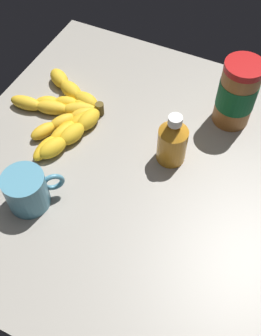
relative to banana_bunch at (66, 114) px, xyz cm
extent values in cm
cube|color=gray|center=(-5.62, -19.82, -3.72)|extent=(80.72, 77.24, 4.04)
ellipsoid|color=yellow|center=(5.65, -2.40, 0.19)|extent=(5.10, 7.37, 3.78)
ellipsoid|color=yellow|center=(7.21, 2.74, 0.19)|extent=(6.02, 7.66, 3.78)
ellipsoid|color=yellow|center=(9.63, 7.53, 0.19)|extent=(6.76, 7.72, 3.78)
ellipsoid|color=yellow|center=(4.34, -2.70, -0.17)|extent=(3.69, 6.12, 3.06)
ellipsoid|color=yellow|center=(3.35, 1.82, -0.17)|extent=(4.73, 6.48, 3.06)
ellipsoid|color=yellow|center=(1.46, 6.04, -0.17)|extent=(5.56, 6.56, 3.06)
ellipsoid|color=gold|center=(2.68, -2.20, -0.06)|extent=(6.55, 8.81, 3.29)
ellipsoid|color=gold|center=(0.33, 3.90, -0.06)|extent=(5.45, 8.79, 3.29)
ellipsoid|color=gold|center=(-0.95, 10.30, -0.06)|extent=(4.19, 8.51, 3.29)
ellipsoid|color=gold|center=(1.81, -3.72, -0.18)|extent=(6.75, 6.59, 3.04)
ellipsoid|color=gold|center=(-2.20, -0.56, -0.18)|extent=(7.02, 6.07, 3.04)
ellipsoid|color=gold|center=(-6.67, 1.89, -0.18)|extent=(7.09, 5.38, 3.04)
ellipsoid|color=gold|center=(0.75, -4.47, -0.18)|extent=(8.09, 6.11, 3.05)
ellipsoid|color=gold|center=(-4.84, -2.28, -0.18)|extent=(8.08, 5.00, 3.05)
ellipsoid|color=gold|center=(-10.73, -1.17, -0.18)|extent=(7.78, 3.73, 3.05)
ellipsoid|color=yellow|center=(0.54, -5.84, 0.19)|extent=(7.47, 4.82, 3.79)
ellipsoid|color=yellow|center=(-4.91, -4.65, 0.19)|extent=(7.74, 5.53, 3.79)
ellipsoid|color=yellow|center=(-10.17, -2.83, 0.19)|extent=(7.89, 6.17, 3.79)
cylinder|color=brown|center=(4.78, -6.50, 0.10)|extent=(2.00, 2.00, 3.00)
cylinder|color=#9E602D|center=(16.61, -34.96, 5.68)|extent=(8.44, 8.44, 14.77)
cylinder|color=#0F592D|center=(16.61, -34.96, 6.42)|extent=(8.61, 8.61, 6.65)
cylinder|color=#B71414|center=(16.61, -34.96, 13.82)|extent=(8.60, 8.60, 1.50)
cylinder|color=orange|center=(-0.07, -26.57, 2.56)|extent=(6.32, 6.32, 8.52)
cone|color=orange|center=(-0.07, -26.57, 8.01)|extent=(6.32, 6.32, 2.38)
cylinder|color=white|center=(-0.07, -26.57, 10.13)|extent=(2.92, 2.92, 1.87)
cylinder|color=teal|center=(-22.87, -5.12, 2.44)|extent=(8.41, 8.41, 8.28)
torus|color=teal|center=(-19.13, -9.03, 2.85)|extent=(3.93, 4.04, 4.64)
camera|label=1|loc=(-52.15, -41.61, 68.41)|focal=42.83mm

